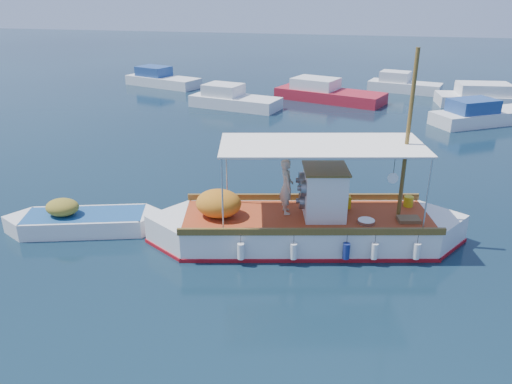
# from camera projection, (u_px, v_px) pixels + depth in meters

# --- Properties ---
(ground) EXTENTS (160.00, 160.00, 0.00)m
(ground) POSITION_uv_depth(u_px,v_px,m) (299.00, 248.00, 16.42)
(ground) COLOR black
(ground) RESTS_ON ground
(fishing_caique) EXTENTS (10.51, 4.59, 6.58)m
(fishing_caique) POSITION_uv_depth(u_px,v_px,m) (305.00, 226.00, 16.62)
(fishing_caique) COLOR white
(fishing_caique) RESTS_ON ground
(dinghy) EXTENTS (5.41, 2.71, 1.38)m
(dinghy) POSITION_uv_depth(u_px,v_px,m) (84.00, 223.00, 17.54)
(dinghy) COLOR white
(dinghy) RESTS_ON ground
(bg_boat_nw) EXTENTS (6.73, 3.76, 1.80)m
(bg_boat_nw) POSITION_uv_depth(u_px,v_px,m) (233.00, 101.00, 35.43)
(bg_boat_nw) COLOR silver
(bg_boat_nw) RESTS_ON ground
(bg_boat_n) EXTENTS (8.57, 5.29, 1.80)m
(bg_boat_n) POSITION_uv_depth(u_px,v_px,m) (327.00, 94.00, 37.61)
(bg_boat_n) COLOR maroon
(bg_boat_n) RESTS_ON ground
(bg_boat_ne) EXTENTS (6.97, 5.51, 1.80)m
(bg_boat_ne) POSITION_uv_depth(u_px,v_px,m) (482.00, 116.00, 31.22)
(bg_boat_ne) COLOR silver
(bg_boat_ne) RESTS_ON ground
(bg_boat_e) EXTENTS (9.15, 3.55, 1.80)m
(bg_boat_e) POSITION_uv_depth(u_px,v_px,m) (497.00, 99.00, 35.91)
(bg_boat_e) COLOR silver
(bg_boat_e) RESTS_ON ground
(bg_boat_far_w) EXTENTS (7.11, 4.33, 1.80)m
(bg_boat_far_w) POSITION_uv_depth(u_px,v_px,m) (161.00, 80.00, 43.20)
(bg_boat_far_w) COLOR silver
(bg_boat_far_w) RESTS_ON ground
(bg_boat_far_n) EXTENTS (6.00, 3.34, 1.80)m
(bg_boat_far_n) POSITION_uv_depth(u_px,v_px,m) (403.00, 86.00, 40.75)
(bg_boat_far_n) COLOR silver
(bg_boat_far_n) RESTS_ON ground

